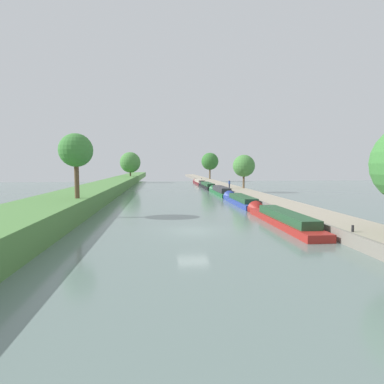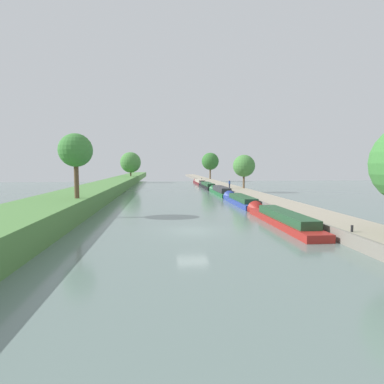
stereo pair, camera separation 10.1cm
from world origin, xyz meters
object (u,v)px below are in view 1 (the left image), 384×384
Objects in this scene: narrowboat_green at (220,191)px; narrowboat_maroon at (199,182)px; narrowboat_blue at (240,200)px; narrowboat_black at (207,186)px; narrowboat_red at (279,218)px; person_walking at (229,184)px; mooring_bollard_near at (353,229)px; mooring_bollard_far at (201,179)px.

narrowboat_maroon is at bearing 89.95° from narrowboat_green.
narrowboat_blue is 30.66m from narrowboat_black.
narrowboat_red is 8.95× the size of person_walking.
person_walking is at bearing -79.48° from narrowboat_black.
narrowboat_red is 14.70m from narrowboat_blue.
mooring_bollard_near is (1.82, -37.27, 0.52)m from narrowboat_green.
narrowboat_green is 0.91× the size of narrowboat_maroon.
narrowboat_blue is 30.13× the size of mooring_bollard_near.
narrowboat_black is 23.68m from mooring_bollard_far.
mooring_bollard_near is (1.89, -8.05, 0.59)m from narrowboat_red.
narrowboat_green is (0.08, 29.23, 0.07)m from narrowboat_red.
mooring_bollard_near is at bearing -87.21° from narrowboat_green.
narrowboat_black is at bearing 90.30° from narrowboat_green.
person_walking is (2.40, 2.75, 1.16)m from narrowboat_green.
narrowboat_black reaches higher than narrowboat_red.
person_walking is at bearing -89.09° from mooring_bollard_far.
mooring_bollard_near reaches higher than narrowboat_red.
narrowboat_maroon reaches higher than narrowboat_black.
person_walking is at bearing -85.40° from narrowboat_maroon.
narrowboat_maroon is 9.47× the size of person_walking.
narrowboat_red is 0.91× the size of narrowboat_black.
narrowboat_blue is at bearing -90.07° from narrowboat_green.
narrowboat_black is (-0.01, 45.36, 0.03)m from narrowboat_red.
narrowboat_maroon is at bearing 89.59° from narrowboat_black.
mooring_bollard_near is at bearing -85.39° from narrowboat_blue.
narrowboat_green is at bearing 89.85° from narrowboat_red.
narrowboat_green is 37.32m from mooring_bollard_near.
narrowboat_maroon is at bearing 91.47° from mooring_bollard_near.
narrowboat_green is at bearing 92.79° from mooring_bollard_near.
mooring_bollard_near is (1.79, -69.51, 0.57)m from narrowboat_maroon.
mooring_bollard_far is (1.83, 54.26, 0.60)m from narrowboat_blue.
mooring_bollard_far is at bearing 87.38° from narrowboat_green.
narrowboat_green is (0.02, 14.53, 0.09)m from narrowboat_blue.
narrowboat_green reaches higher than mooring_bollard_near.
narrowboat_black is at bearing -94.60° from mooring_bollard_far.
narrowboat_blue is at bearing -97.97° from person_walking.
person_walking is (2.49, -13.39, 1.21)m from narrowboat_black.
person_walking is (2.42, 17.28, 1.25)m from narrowboat_blue.
narrowboat_red is at bearing -89.99° from narrowboat_black.
narrowboat_maroon is (0.05, 46.76, 0.04)m from narrowboat_blue.
narrowboat_maroon and mooring_bollard_near have the same top height.
narrowboat_black is (-0.07, 30.66, 0.04)m from narrowboat_blue.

